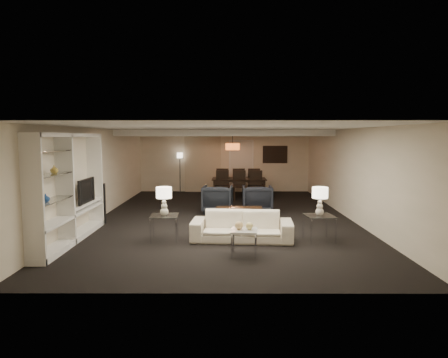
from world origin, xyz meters
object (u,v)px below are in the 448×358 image
object	(u,v)px
sofa	(242,226)
side_table_left	(165,228)
floor_speaker	(103,203)
chair_fl	(223,182)
table_lamp_left	(164,201)
chair_fr	(254,182)
side_table_right	(319,228)
chair_nl	(223,185)
vase_amber	(54,169)
table_lamp_right	(320,201)
armchair_right	(257,199)
floor_lamp	(180,173)
vase_blue	(46,198)
chair_nm	(240,185)
pendant_light	(233,147)
television	(82,191)
dining_table	(239,188)
marble_table	(244,242)
armchair_left	(217,199)
chair_fm	(238,182)
coffee_table	(239,216)
chair_nr	(256,185)

from	to	relation	value
sofa	side_table_left	world-z (taller)	sofa
floor_speaker	chair_fl	bearing A→B (deg)	58.58
table_lamp_left	chair_fr	world-z (taller)	table_lamp_left
side_table_right	chair_nl	bearing A→B (deg)	110.66
vase_amber	chair_nl	distance (m)	7.39
side_table_right	table_lamp_right	xyz separation A→B (m)	(0.00, 0.00, 0.59)
armchair_right	table_lamp_left	bearing A→B (deg)	56.03
chair_nl	floor_lamp	world-z (taller)	floor_lamp
vase_blue	chair_nm	size ratio (longest dim) A/B	0.15
pendant_light	vase_amber	size ratio (longest dim) A/B	3.27
television	chair_nl	xyz separation A→B (m)	(3.23, 5.15, -0.50)
table_lamp_left	chair_nm	bearing A→B (deg)	71.99
chair_nm	dining_table	bearing A→B (deg)	88.70
marble_table	dining_table	xyz separation A→B (m)	(0.15, 7.45, 0.10)
armchair_left	chair_fm	size ratio (longest dim) A/B	0.85
side_table_right	marble_table	distance (m)	2.03
floor_speaker	dining_table	distance (m)	5.89
coffee_table	marble_table	bearing A→B (deg)	-90.00
vase_blue	coffee_table	bearing A→B (deg)	37.71
vase_amber	side_table_left	bearing A→B (deg)	22.73
marble_table	chair_fl	bearing A→B (deg)	93.17
television	chair_nr	size ratio (longest dim) A/B	0.92
side_table_left	chair_nl	xyz separation A→B (m)	(1.25, 5.70, 0.25)
pendant_light	chair_fr	size ratio (longest dim) A/B	0.49
vase_blue	dining_table	bearing A→B (deg)	63.10
table_lamp_left	chair_nr	xyz separation A→B (m)	(2.45, 5.70, -0.35)
chair_nm	chair_fr	size ratio (longest dim) A/B	1.00
television	chair_nl	world-z (taller)	television
armchair_left	television	bearing A→B (deg)	46.78
marble_table	chair_nr	xyz separation A→B (m)	(0.75, 6.80, 0.28)
pendant_light	chair_fm	world-z (taller)	pendant_light
chair_nl	chair_fr	bearing A→B (deg)	40.92
marble_table	vase_blue	bearing A→B (deg)	-177.40
pendant_light	vase_blue	distance (m)	8.16
coffee_table	chair_fm	xyz separation A→B (m)	(0.15, 5.40, 0.31)
vase_amber	dining_table	xyz separation A→B (m)	(3.86, 7.19, -1.28)
pendant_light	armchair_right	world-z (taller)	pendant_light
sofa	chair_fl	bearing A→B (deg)	98.04
chair_fl	side_table_right	bearing A→B (deg)	114.85
armchair_right	chair_fl	xyz separation A→B (m)	(-1.05, 3.70, 0.12)
vase_blue	chair_fr	world-z (taller)	vase_blue
dining_table	chair_fr	world-z (taller)	chair_fr
armchair_left	television	size ratio (longest dim) A/B	0.92
table_lamp_left	chair_nm	xyz separation A→B (m)	(1.85, 5.70, -0.35)
armchair_left	television	distance (m)	4.18
coffee_table	armchair_right	world-z (taller)	armchair_right
side_table_left	television	xyz separation A→B (m)	(-1.98, 0.54, 0.75)
vase_blue	vase_amber	distance (m)	0.66
floor_lamp	chair_nr	bearing A→B (deg)	-33.97
pendant_light	chair_fm	xyz separation A→B (m)	(0.25, 0.99, -1.39)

